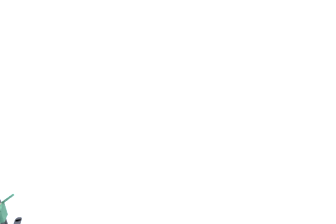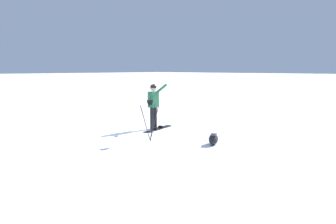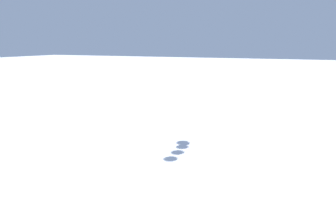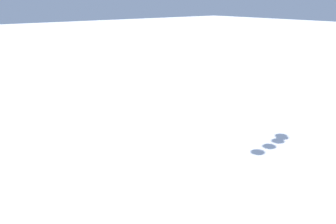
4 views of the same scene
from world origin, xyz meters
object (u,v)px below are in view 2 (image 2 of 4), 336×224
(gear_bag_large, at_px, (213,139))
(camera_tripod, at_px, (150,112))
(snowboard, at_px, (158,129))
(snowboarder, at_px, (154,101))

(gear_bag_large, bearing_deg, camera_tripod, -60.11)
(gear_bag_large, distance_m, camera_tripod, 2.23)
(gear_bag_large, bearing_deg, snowboard, -101.77)
(snowboard, height_order, camera_tripod, camera_tripod)
(snowboard, relative_size, gear_bag_large, 2.72)
(snowboard, bearing_deg, snowboarder, -69.98)
(snowboarder, bearing_deg, snowboard, 110.02)
(snowboarder, xyz_separation_m, snowboard, (-0.07, 0.18, -1.09))
(snowboarder, distance_m, snowboard, 1.10)
(snowboarder, distance_m, camera_tripod, 2.23)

